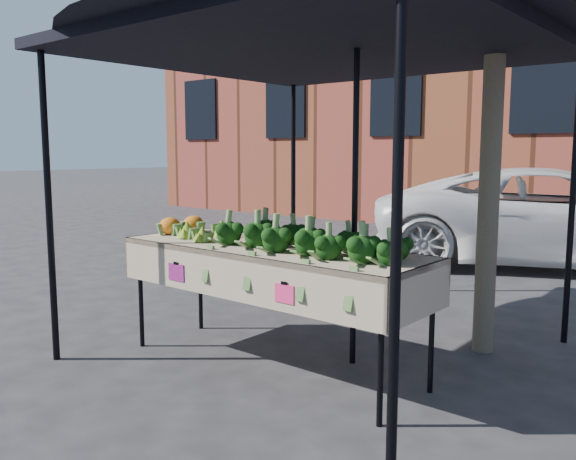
% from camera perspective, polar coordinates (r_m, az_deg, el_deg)
% --- Properties ---
extents(ground, '(90.00, 90.00, 0.00)m').
position_cam_1_polar(ground, '(4.65, -0.87, -12.37)').
color(ground, '#272729').
extents(table, '(2.41, 0.82, 0.90)m').
position_cam_1_polar(table, '(4.39, -1.66, -7.40)').
color(table, '#C7B192').
rests_on(table, ground).
extents(canopy, '(3.16, 3.16, 2.74)m').
position_cam_1_polar(canopy, '(4.62, 3.31, 4.90)').
color(canopy, black).
rests_on(canopy, ground).
extents(broccoli_heap, '(1.51, 0.54, 0.23)m').
position_cam_1_polar(broccoli_heap, '(4.08, 2.37, -0.46)').
color(broccoli_heap, '#0E330E').
rests_on(broccoli_heap, table).
extents(romanesco_cluster, '(0.41, 0.55, 0.18)m').
position_cam_1_polar(romanesco_cluster, '(4.77, -7.47, 0.32)').
color(romanesco_cluster, '#95A82B').
rests_on(romanesco_cluster, table).
extents(cauliflower_pair, '(0.21, 0.41, 0.16)m').
position_cam_1_polar(cauliflower_pair, '(5.06, -10.09, 0.58)').
color(cauliflower_pair, orange).
rests_on(cauliflower_pair, table).
extents(vehicle, '(2.14, 2.60, 4.87)m').
position_cam_1_polar(vehicle, '(9.04, 24.72, 12.27)').
color(vehicle, white).
rests_on(vehicle, ground).
extents(street_tree, '(2.34, 2.34, 4.62)m').
position_cam_1_polar(street_tree, '(4.92, 19.18, 15.65)').
color(street_tree, '#1E4C14').
rests_on(street_tree, ground).
extents(building_left, '(12.00, 8.00, 9.00)m').
position_cam_1_polar(building_left, '(17.46, 12.61, 16.98)').
color(building_left, brown).
rests_on(building_left, ground).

